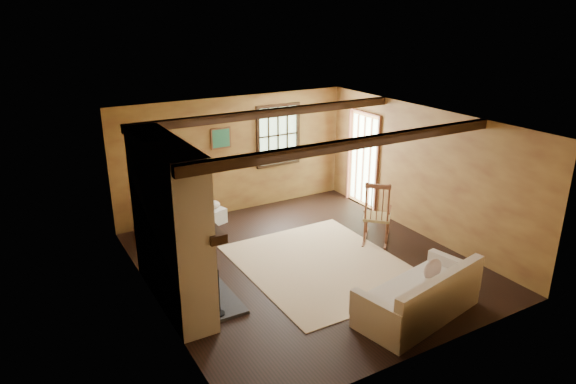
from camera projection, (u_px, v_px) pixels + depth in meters
ground at (305, 263)px, 8.61m from camera, size 5.50×5.50×0.00m
room_envelope at (310, 164)px, 8.37m from camera, size 5.02×5.52×2.44m
fireplace at (171, 230)px, 7.18m from camera, size 1.02×2.30×2.40m
rug at (322, 265)px, 8.54m from camera, size 2.50×3.00×0.01m
rocking_chair at (377, 216)px, 9.29m from camera, size 0.89×0.90×1.15m
sofa at (421, 299)px, 7.04m from camera, size 2.00×1.17×0.76m
firewood_pile at (152, 229)px, 9.64m from camera, size 0.66×0.12×0.24m
laundry_basket at (212, 217)px, 10.11m from camera, size 0.60×0.52×0.30m
basket_pillow at (211, 205)px, 10.03m from camera, size 0.37×0.30×0.18m
armchair at (175, 218)px, 9.46m from camera, size 1.09×1.10×0.75m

